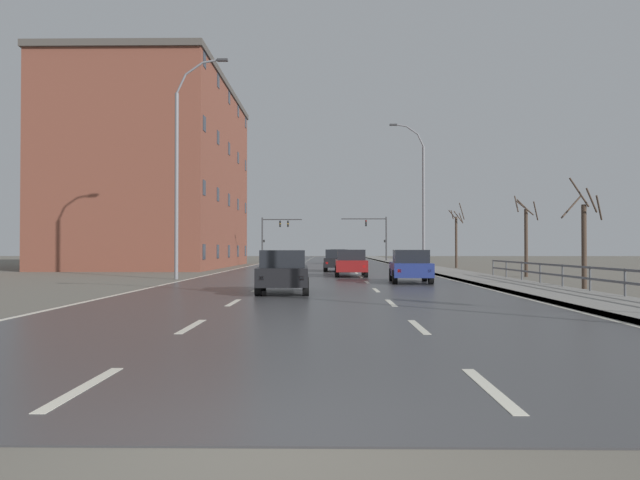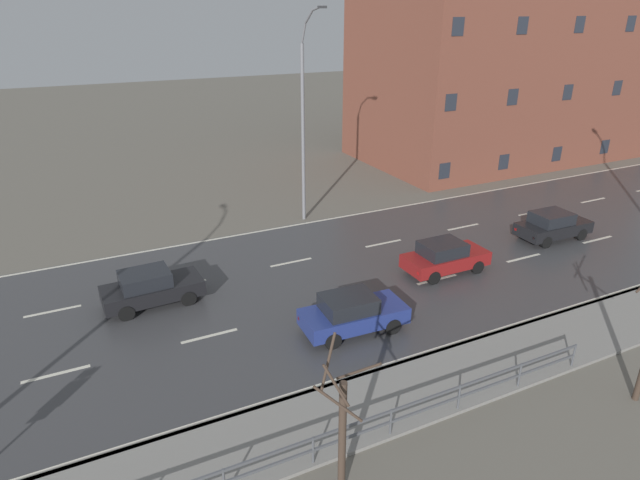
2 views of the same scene
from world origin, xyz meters
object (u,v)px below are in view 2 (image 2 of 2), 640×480
(street_lamp_left_bank, at_px, (304,123))
(car_distant, at_px, (445,257))
(car_near_right, at_px, (553,225))
(car_far_right, at_px, (352,313))
(brick_building, at_px, (509,55))
(car_near_left, at_px, (151,287))

(street_lamp_left_bank, bearing_deg, car_distant, 18.57)
(car_distant, distance_m, car_near_right, 7.85)
(car_far_right, bearing_deg, car_distant, 114.52)
(car_distant, xyz_separation_m, brick_building, (-16.56, 18.52, 7.36))
(car_distant, relative_size, brick_building, 0.17)
(car_distant, xyz_separation_m, car_near_right, (-0.69, 7.82, 0.00))
(brick_building, bearing_deg, car_distant, -48.20)
(car_distant, bearing_deg, car_near_left, -102.43)
(street_lamp_left_bank, relative_size, brick_building, 0.49)
(street_lamp_left_bank, bearing_deg, car_far_right, -15.79)
(car_near_right, xyz_separation_m, brick_building, (-15.86, 10.69, 7.36))
(car_distant, relative_size, car_near_right, 0.99)
(car_near_left, xyz_separation_m, brick_building, (-13.61, 31.62, 7.36))
(street_lamp_left_bank, xyz_separation_m, car_near_right, (8.52, 10.92, -4.94))
(car_distant, distance_m, brick_building, 25.91)
(brick_building, bearing_deg, car_far_right, -52.52)
(car_far_right, distance_m, car_near_left, 8.66)
(street_lamp_left_bank, relative_size, car_near_left, 2.83)
(car_distant, distance_m, car_near_left, 13.43)
(street_lamp_left_bank, relative_size, car_distant, 2.87)
(car_far_right, relative_size, car_near_right, 1.01)
(car_near_left, bearing_deg, car_near_right, 81.33)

